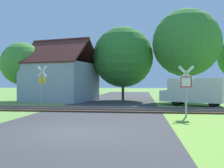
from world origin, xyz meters
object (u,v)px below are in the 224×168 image
at_px(tree_center, 123,57).
at_px(mail_truck, 194,91).
at_px(stop_sign_near, 186,87).
at_px(crossing_sign_far, 42,82).
at_px(tree_right, 186,43).
at_px(house, 61,80).
at_px(tree_left, 22,64).

relative_size(tree_center, mail_truck, 1.51).
xyz_separation_m(stop_sign_near, crossing_sign_far, (-10.21, 4.40, 0.24)).
xyz_separation_m(crossing_sign_far, mail_truck, (11.96, 2.31, -0.68)).
height_order(crossing_sign_far, tree_right, tree_right).
bearing_deg(stop_sign_near, tree_right, -86.23).
distance_m(house, tree_center, 7.05).
height_order(stop_sign_near, crossing_sign_far, crossing_sign_far).
height_order(tree_center, mail_truck, tree_center).
height_order(tree_center, tree_left, tree_center).
bearing_deg(crossing_sign_far, tree_center, 66.71).
height_order(crossing_sign_far, tree_center, tree_center).
distance_m(stop_sign_near, mail_truck, 6.95).
distance_m(stop_sign_near, tree_left, 18.48).
bearing_deg(mail_truck, stop_sign_near, -170.27).
relative_size(crossing_sign_far, mail_truck, 0.61).
distance_m(crossing_sign_far, tree_center, 10.31).
relative_size(crossing_sign_far, tree_left, 0.52).
bearing_deg(stop_sign_near, house, -31.62).
xyz_separation_m(tree_center, mail_truck, (6.25, -5.84, -3.40)).
xyz_separation_m(house, tree_right, (12.84, 0.65, 3.75)).
distance_m(crossing_sign_far, mail_truck, 12.20).
distance_m(crossing_sign_far, house, 6.53).
height_order(crossing_sign_far, house, house).
bearing_deg(mail_truck, tree_left, 101.14).
xyz_separation_m(stop_sign_near, tree_right, (1.97, 11.54, 4.20)).
xyz_separation_m(house, mail_truck, (12.63, -4.19, -0.90)).
relative_size(crossing_sign_far, tree_right, 0.35).
distance_m(house, tree_left, 4.44).
bearing_deg(tree_right, tree_center, 171.16).
height_order(house, mail_truck, house).
height_order(stop_sign_near, tree_right, tree_right).
height_order(crossing_sign_far, mail_truck, crossing_sign_far).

